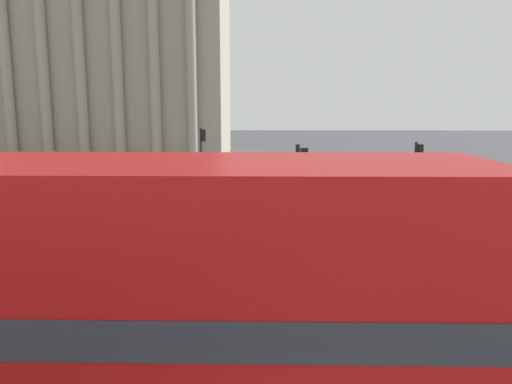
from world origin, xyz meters
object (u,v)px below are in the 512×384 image
double_decker_bus (63,308)px  pedestrian_grey (461,178)px  car_silver (341,190)px  traffic_light_near (300,192)px  traffic_light_far (202,149)px  pedestrian_white (423,177)px  plaza_building_left (101,35)px  traffic_light_mid (417,169)px  car_white (367,178)px

double_decker_bus → pedestrian_grey: 25.35m
double_decker_bus → car_silver: size_ratio=2.52×
traffic_light_near → traffic_light_far: (-4.68, 15.45, -0.12)m
traffic_light_far → pedestrian_white: traffic_light_far is taller
traffic_light_far → pedestrian_white: size_ratio=2.16×
double_decker_bus → plaza_building_left: 46.44m
plaza_building_left → traffic_light_mid: (22.32, -28.13, -9.35)m
double_decker_bus → traffic_light_near: 8.60m
car_white → traffic_light_mid: bearing=69.6°
double_decker_bus → pedestrian_white: double_decker_bus is taller
plaza_building_left → pedestrian_grey: (26.62, -21.96, -10.63)m
plaza_building_left → car_white: (21.79, -20.53, -10.86)m
traffic_light_near → car_white: 16.01m
traffic_light_mid → traffic_light_far: bearing=142.1°
double_decker_bus → pedestrian_white: (11.26, 21.78, -1.38)m
traffic_light_mid → pedestrian_grey: (4.30, 6.17, -1.28)m
double_decker_bus → traffic_light_far: 23.34m
pedestrian_grey → traffic_light_mid: bearing=10.8°
traffic_light_far → car_white: traffic_light_far is taller
traffic_light_far → car_white: (9.64, -0.33, -1.67)m
traffic_light_far → traffic_light_mid: bearing=-37.9°
car_white → car_silver: (-2.13, -4.22, 0.00)m
car_white → pedestrian_grey: (4.83, -1.43, 0.23)m
traffic_light_near → plaza_building_left: bearing=115.3°
traffic_light_mid → pedestrian_white: bearing=70.3°
car_silver → pedestrian_white: bearing=10.9°
traffic_light_mid → pedestrian_white: traffic_light_mid is taller
traffic_light_mid → pedestrian_grey: 7.63m
plaza_building_left → pedestrian_white: plaza_building_left is taller
car_white → pedestrian_white: 3.07m
double_decker_bus → traffic_light_far: bearing=88.4°
pedestrian_grey → traffic_light_near: bearing=10.1°
plaza_building_left → traffic_light_near: size_ratio=6.43×
car_white → car_silver: 4.73m
traffic_light_far → pedestrian_grey: bearing=-6.9°
double_decker_bus → car_silver: (6.31, 18.76, -1.64)m
pedestrian_white → car_white: bearing=-103.9°
car_white → traffic_light_far: bearing=-26.3°
car_white → car_silver: same height
traffic_light_far → car_silver: traffic_light_far is taller
traffic_light_near → car_silver: (2.83, 10.90, -1.79)m
plaza_building_left → pedestrian_grey: size_ratio=15.13×
traffic_light_near → pedestrian_white: bearing=60.8°
pedestrian_grey → car_white: bearing=-60.8°
double_decker_bus → plaza_building_left: bearing=102.5°
car_white → car_silver: size_ratio=1.00×
double_decker_bus → car_white: double_decker_bus is taller
traffic_light_near → pedestrian_white: 16.02m
traffic_light_far → car_white: size_ratio=0.86×
car_silver → pedestrian_grey: 7.50m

